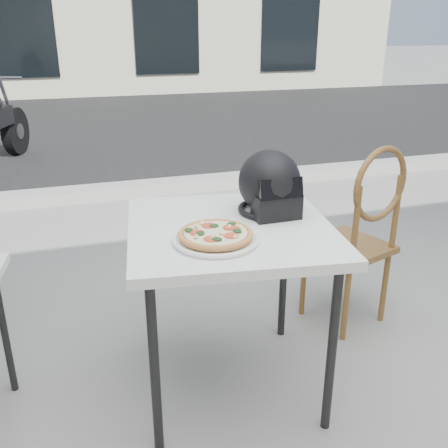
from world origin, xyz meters
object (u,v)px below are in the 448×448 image
object	(u,v)px
cafe_table_main	(230,241)
plate	(216,239)
helmet	(270,186)
cafe_chair_main	(360,229)
pizza	(216,234)

from	to	relation	value
cafe_table_main	plate	bearing A→B (deg)	-126.43
cafe_table_main	plate	distance (m)	0.20
helmet	cafe_chair_main	xyz separation A→B (m)	(0.61, 0.19, -0.35)
helmet	pizza	bearing A→B (deg)	-144.21
cafe_table_main	plate	world-z (taller)	plate
plate	cafe_chair_main	distance (m)	1.06
cafe_table_main	helmet	world-z (taller)	helmet
plate	cafe_chair_main	world-z (taller)	cafe_chair_main
cafe_chair_main	plate	bearing A→B (deg)	6.60
cafe_table_main	cafe_chair_main	distance (m)	0.89
helmet	cafe_table_main	bearing A→B (deg)	-157.37
cafe_table_main	cafe_chair_main	bearing A→B (deg)	18.74
cafe_table_main	plate	xyz separation A→B (m)	(-0.11, -0.15, 0.08)
cafe_table_main	helmet	size ratio (longest dim) A/B	3.29
pizza	cafe_chair_main	bearing A→B (deg)	24.59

